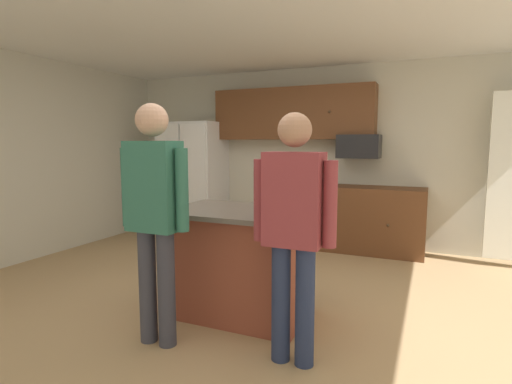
{
  "coord_description": "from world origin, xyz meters",
  "views": [
    {
      "loc": [
        1.54,
        -3.18,
        1.5
      ],
      "look_at": [
        0.06,
        0.2,
        1.05
      ],
      "focal_mm": 28.41,
      "sensor_mm": 36.0,
      "label": 1
    }
  ],
  "objects_px": {
    "person_guest_right": "(294,222)",
    "glass_pilsner": "(292,200)",
    "tumbler_amber": "(263,201)",
    "mug_blue_stoneware": "(262,211)",
    "microwave_over_range": "(359,146)",
    "refrigerator": "(193,179)",
    "kitchen_island": "(242,262)",
    "person_guest_left": "(155,207)"
  },
  "relations": [
    {
      "from": "kitchen_island",
      "to": "microwave_over_range",
      "type": "bearing_deg",
      "value": 78.33
    },
    {
      "from": "refrigerator",
      "to": "person_guest_right",
      "type": "bearing_deg",
      "value": -48.36
    },
    {
      "from": "microwave_over_range",
      "to": "kitchen_island",
      "type": "distance_m",
      "value": 2.83
    },
    {
      "from": "microwave_over_range",
      "to": "tumbler_amber",
      "type": "bearing_deg",
      "value": -97.96
    },
    {
      "from": "kitchen_island",
      "to": "tumbler_amber",
      "type": "relative_size",
      "value": 7.8
    },
    {
      "from": "tumbler_amber",
      "to": "kitchen_island",
      "type": "bearing_deg",
      "value": -167.7
    },
    {
      "from": "glass_pilsner",
      "to": "tumbler_amber",
      "type": "xyz_separation_m",
      "value": [
        -0.18,
        -0.23,
        0.01
      ]
    },
    {
      "from": "refrigerator",
      "to": "glass_pilsner",
      "type": "xyz_separation_m",
      "value": [
        2.42,
        -2.22,
        0.09
      ]
    },
    {
      "from": "kitchen_island",
      "to": "tumbler_amber",
      "type": "bearing_deg",
      "value": 12.3
    },
    {
      "from": "kitchen_island",
      "to": "refrigerator",
      "type": "bearing_deg",
      "value": 129.73
    },
    {
      "from": "person_guest_right",
      "to": "glass_pilsner",
      "type": "height_order",
      "value": "person_guest_right"
    },
    {
      "from": "refrigerator",
      "to": "glass_pilsner",
      "type": "height_order",
      "value": "refrigerator"
    },
    {
      "from": "glass_pilsner",
      "to": "person_guest_left",
      "type": "bearing_deg",
      "value": -126.06
    },
    {
      "from": "person_guest_left",
      "to": "mug_blue_stoneware",
      "type": "height_order",
      "value": "person_guest_left"
    },
    {
      "from": "person_guest_left",
      "to": "mug_blue_stoneware",
      "type": "xyz_separation_m",
      "value": [
        0.66,
        0.45,
        -0.05
      ]
    },
    {
      "from": "microwave_over_range",
      "to": "mug_blue_stoneware",
      "type": "height_order",
      "value": "microwave_over_range"
    },
    {
      "from": "person_guest_right",
      "to": "glass_pilsner",
      "type": "bearing_deg",
      "value": -29.38
    },
    {
      "from": "mug_blue_stoneware",
      "to": "person_guest_left",
      "type": "bearing_deg",
      "value": -145.64
    },
    {
      "from": "glass_pilsner",
      "to": "mug_blue_stoneware",
      "type": "height_order",
      "value": "glass_pilsner"
    },
    {
      "from": "kitchen_island",
      "to": "mug_blue_stoneware",
      "type": "distance_m",
      "value": 0.65
    },
    {
      "from": "refrigerator",
      "to": "kitchen_island",
      "type": "bearing_deg",
      "value": -50.27
    },
    {
      "from": "tumbler_amber",
      "to": "mug_blue_stoneware",
      "type": "bearing_deg",
      "value": -68.75
    },
    {
      "from": "person_guest_right",
      "to": "person_guest_left",
      "type": "bearing_deg",
      "value": 49.48
    },
    {
      "from": "microwave_over_range",
      "to": "glass_pilsner",
      "type": "xyz_separation_m",
      "value": [
        -0.18,
        -2.34,
        -0.45
      ]
    },
    {
      "from": "mug_blue_stoneware",
      "to": "microwave_over_range",
      "type": "bearing_deg",
      "value": 85.27
    },
    {
      "from": "glass_pilsner",
      "to": "tumbler_amber",
      "type": "relative_size",
      "value": 0.87
    },
    {
      "from": "microwave_over_range",
      "to": "mug_blue_stoneware",
      "type": "distance_m",
      "value": 2.92
    },
    {
      "from": "tumbler_amber",
      "to": "person_guest_left",
      "type": "bearing_deg",
      "value": -125.25
    },
    {
      "from": "microwave_over_range",
      "to": "refrigerator",
      "type": "bearing_deg",
      "value": -177.4
    },
    {
      "from": "person_guest_right",
      "to": "mug_blue_stoneware",
      "type": "relative_size",
      "value": 12.76
    },
    {
      "from": "refrigerator",
      "to": "kitchen_island",
      "type": "distance_m",
      "value": 3.26
    },
    {
      "from": "microwave_over_range",
      "to": "person_guest_right",
      "type": "distance_m",
      "value": 3.21
    },
    {
      "from": "kitchen_island",
      "to": "tumbler_amber",
      "type": "distance_m",
      "value": 0.57
    },
    {
      "from": "refrigerator",
      "to": "mug_blue_stoneware",
      "type": "bearing_deg",
      "value": -49.36
    },
    {
      "from": "refrigerator",
      "to": "tumbler_amber",
      "type": "height_order",
      "value": "refrigerator"
    },
    {
      "from": "microwave_over_range",
      "to": "kitchen_island",
      "type": "relative_size",
      "value": 0.45
    },
    {
      "from": "glass_pilsner",
      "to": "microwave_over_range",
      "type": "bearing_deg",
      "value": 85.65
    },
    {
      "from": "kitchen_island",
      "to": "person_guest_right",
      "type": "xyz_separation_m",
      "value": [
        0.65,
        -0.57,
        0.51
      ]
    },
    {
      "from": "person_guest_left",
      "to": "tumbler_amber",
      "type": "relative_size",
      "value": 11.06
    },
    {
      "from": "microwave_over_range",
      "to": "person_guest_right",
      "type": "xyz_separation_m",
      "value": [
        0.12,
        -3.17,
        -0.47
      ]
    },
    {
      "from": "refrigerator",
      "to": "glass_pilsner",
      "type": "distance_m",
      "value": 3.29
    },
    {
      "from": "tumbler_amber",
      "to": "mug_blue_stoneware",
      "type": "distance_m",
      "value": 0.33
    }
  ]
}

